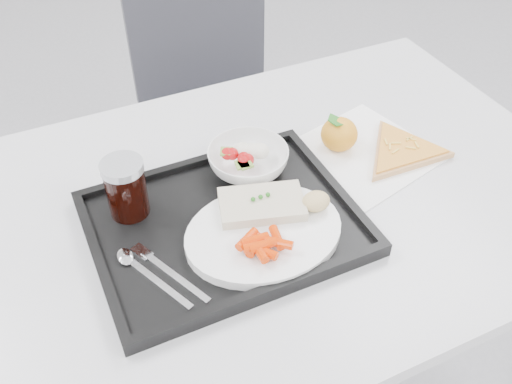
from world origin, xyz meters
name	(u,v)px	position (x,y,z in m)	size (l,w,h in m)	color
table	(269,221)	(0.00, 0.30, 0.68)	(1.20, 0.80, 0.75)	#B0B0B2
chair	(214,88)	(0.16, 1.01, 0.54)	(0.44, 0.44, 0.93)	#313239
tray	(224,225)	(-0.11, 0.26, 0.76)	(0.45, 0.35, 0.03)	black
dinner_plate	(264,233)	(-0.06, 0.20, 0.77)	(0.27, 0.27, 0.02)	white
fish_fillet	(262,204)	(-0.04, 0.25, 0.79)	(0.16, 0.13, 0.03)	beige
bread_roll	(316,201)	(0.04, 0.21, 0.80)	(0.06, 0.06, 0.03)	tan
salad_bowl	(248,160)	(-0.01, 0.37, 0.79)	(0.15, 0.15, 0.05)	white
cola_glass	(126,187)	(-0.24, 0.36, 0.82)	(0.07, 0.07, 0.11)	black
cutlery	(150,269)	(-0.25, 0.21, 0.77)	(0.12, 0.16, 0.01)	silver
napkin	(363,153)	(0.23, 0.33, 0.75)	(0.30, 0.29, 0.00)	white
tangerine	(339,134)	(0.19, 0.37, 0.79)	(0.10, 0.10, 0.07)	#E86201
pizza_slice	(402,151)	(0.29, 0.30, 0.76)	(0.30, 0.30, 0.02)	tan
carrot_pile	(262,244)	(-0.08, 0.16, 0.80)	(0.09, 0.07, 0.02)	red
salad_contents	(248,153)	(-0.01, 0.38, 0.80)	(0.09, 0.08, 0.03)	#AE0F10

